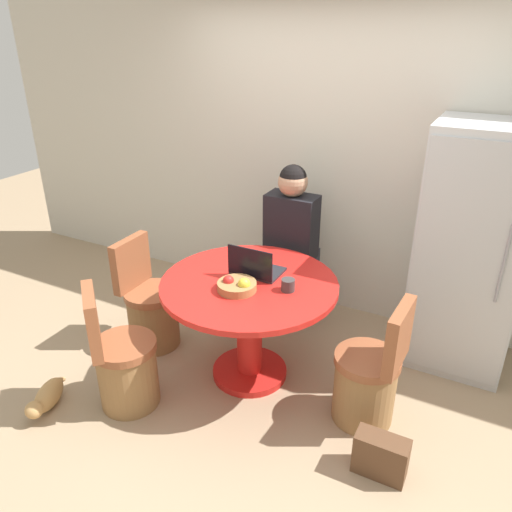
{
  "coord_description": "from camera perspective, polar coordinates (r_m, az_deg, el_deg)",
  "views": [
    {
      "loc": [
        1.32,
        -2.33,
        2.37
      ],
      "look_at": [
        -0.08,
        0.36,
        0.92
      ],
      "focal_mm": 35.0,
      "sensor_mm": 36.0,
      "label": 1
    }
  ],
  "objects": [
    {
      "name": "ground_plane",
      "position": [
        3.58,
        -1.58,
        -15.98
      ],
      "size": [
        12.0,
        12.0,
        0.0
      ],
      "primitive_type": "plane",
      "color": "#9E8466"
    },
    {
      "name": "wall_back",
      "position": [
        4.22,
        8.52,
        10.56
      ],
      "size": [
        7.0,
        0.06,
        2.6
      ],
      "color": "beige",
      "rests_on": "ground_plane"
    },
    {
      "name": "refrigerator",
      "position": [
        3.8,
        23.34,
        0.43
      ],
      "size": [
        0.71,
        0.64,
        1.78
      ],
      "color": "silver",
      "rests_on": "ground_plane"
    },
    {
      "name": "dining_table",
      "position": [
        3.46,
        -0.77,
        -6.11
      ],
      "size": [
        1.2,
        1.2,
        0.77
      ],
      "color": "red",
      "rests_on": "ground_plane"
    },
    {
      "name": "chair_right_side",
      "position": [
        3.32,
        12.72,
        -13.77
      ],
      "size": [
        0.42,
        0.42,
        0.88
      ],
      "rotation": [
        0.0,
        0.0,
        -1.62
      ],
      "color": "olive",
      "rests_on": "ground_plane"
    },
    {
      "name": "chair_left_side",
      "position": [
        4.02,
        -11.94,
        -6.1
      ],
      "size": [
        0.42,
        0.42,
        0.88
      ],
      "rotation": [
        0.0,
        0.0,
        1.58
      ],
      "color": "olive",
      "rests_on": "ground_plane"
    },
    {
      "name": "chair_near_left_corner",
      "position": [
        3.47,
        -14.88,
        -12.11
      ],
      "size": [
        0.48,
        0.48,
        0.88
      ],
      "rotation": [
        0.0,
        0.0,
        2.4
      ],
      "color": "olive",
      "rests_on": "ground_plane"
    },
    {
      "name": "person_seated",
      "position": [
        4.03,
        4.26,
        2.2
      ],
      "size": [
        0.4,
        0.37,
        1.38
      ],
      "rotation": [
        0.0,
        0.0,
        3.14
      ],
      "color": "#2D2D38",
      "rests_on": "ground_plane"
    },
    {
      "name": "laptop",
      "position": [
        3.43,
        -0.06,
        -1.4
      ],
      "size": [
        0.33,
        0.25,
        0.23
      ],
      "rotation": [
        0.0,
        0.0,
        3.14
      ],
      "color": "#232328",
      "rests_on": "dining_table"
    },
    {
      "name": "fruit_bowl",
      "position": [
        3.24,
        -2.19,
        -3.38
      ],
      "size": [
        0.26,
        0.26,
        0.1
      ],
      "color": "olive",
      "rests_on": "dining_table"
    },
    {
      "name": "coffee_cup",
      "position": [
        3.23,
        3.68,
        -3.33
      ],
      "size": [
        0.09,
        0.09,
        0.08
      ],
      "color": "#383333",
      "rests_on": "dining_table"
    },
    {
      "name": "cat",
      "position": [
        3.72,
        -22.81,
        -14.66
      ],
      "size": [
        0.23,
        0.42,
        0.17
      ],
      "rotation": [
        0.0,
        0.0,
        5.05
      ],
      "color": "tan",
      "rests_on": "ground_plane"
    },
    {
      "name": "handbag",
      "position": [
        3.12,
        14.06,
        -21.28
      ],
      "size": [
        0.3,
        0.14,
        0.26
      ],
      "color": "brown",
      "rests_on": "ground_plane"
    }
  ]
}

